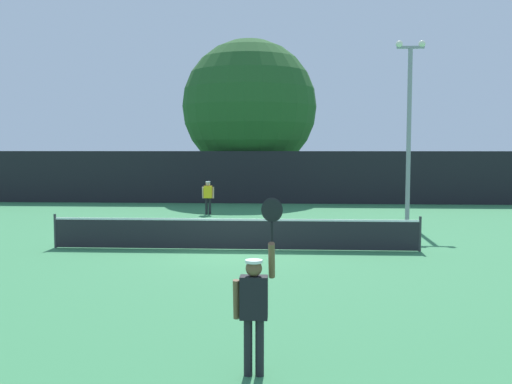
{
  "coord_description": "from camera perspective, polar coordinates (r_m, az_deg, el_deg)",
  "views": [
    {
      "loc": [
        1.67,
        -17.48,
        3.13
      ],
      "look_at": [
        0.36,
        5.39,
        1.37
      ],
      "focal_mm": 40.36,
      "sensor_mm": 36.0,
      "label": 1
    }
  ],
  "objects": [
    {
      "name": "parked_car_mid",
      "position": [
        40.46,
        3.22,
        1.05
      ],
      "size": [
        2.29,
        4.36,
        1.69
      ],
      "rotation": [
        0.0,
        0.0,
        0.09
      ],
      "color": "navy",
      "rests_on": "ground"
    },
    {
      "name": "perimeter_fence",
      "position": [
        32.39,
        0.32,
        1.46
      ],
      "size": [
        37.88,
        0.12,
        2.95
      ],
      "primitive_type": "cube",
      "color": "black",
      "rests_on": "ground"
    },
    {
      "name": "parked_car_far",
      "position": [
        39.99,
        10.31,
        0.94
      ],
      "size": [
        2.04,
        4.26,
        1.69
      ],
      "rotation": [
        0.0,
        0.0,
        0.03
      ],
      "color": "red",
      "rests_on": "ground"
    },
    {
      "name": "ground_plane",
      "position": [
        17.84,
        -2.16,
        -5.73
      ],
      "size": [
        120.0,
        120.0,
        0.0
      ],
      "primitive_type": "plane",
      "color": "#387F4C"
    },
    {
      "name": "tennis_net",
      "position": [
        17.75,
        -2.17,
        -4.1
      ],
      "size": [
        11.36,
        0.08,
        1.07
      ],
      "color": "#232328",
      "rests_on": "ground"
    },
    {
      "name": "player_receiving",
      "position": [
        27.16,
        -4.77,
        -0.23
      ],
      "size": [
        0.57,
        0.23,
        1.56
      ],
      "rotation": [
        0.0,
        0.0,
        3.14
      ],
      "color": "yellow",
      "rests_on": "ground"
    },
    {
      "name": "player_serving",
      "position": [
        7.99,
        -0.13,
        -10.57
      ],
      "size": [
        0.67,
        0.39,
        2.45
      ],
      "color": "black",
      "rests_on": "ground"
    },
    {
      "name": "large_tree",
      "position": [
        36.07,
        -0.65,
        8.43
      ],
      "size": [
        8.3,
        8.3,
        9.83
      ],
      "color": "brown",
      "rests_on": "ground"
    },
    {
      "name": "tennis_ball",
      "position": [
        18.38,
        -0.24,
        -5.31
      ],
      "size": [
        0.07,
        0.07,
        0.07
      ],
      "primitive_type": "sphere",
      "color": "#CCE033",
      "rests_on": "ground"
    },
    {
      "name": "parked_car_near",
      "position": [
        39.99,
        -3.36,
        1.01
      ],
      "size": [
        2.33,
        4.38,
        1.69
      ],
      "rotation": [
        0.0,
        0.0,
        0.11
      ],
      "color": "navy",
      "rests_on": "ground"
    },
    {
      "name": "light_pole",
      "position": [
        24.35,
        14.94,
        6.94
      ],
      "size": [
        1.18,
        0.28,
        7.45
      ],
      "color": "gray",
      "rests_on": "ground"
    }
  ]
}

